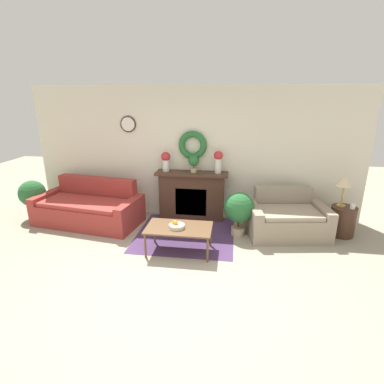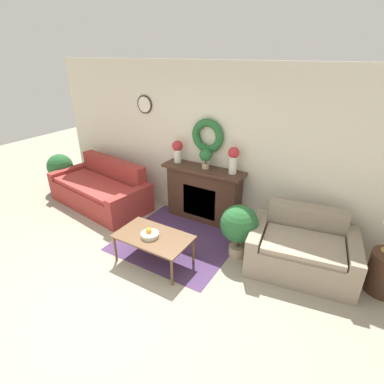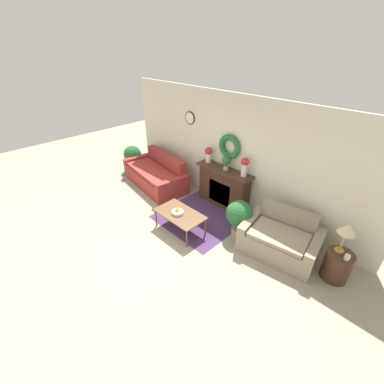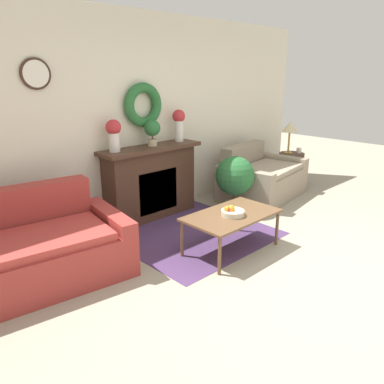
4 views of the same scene
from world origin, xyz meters
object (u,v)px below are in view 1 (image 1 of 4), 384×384
Objects in this scene: table_lamp at (345,183)px; couch_left at (89,208)px; vase_on_mantel_left at (166,160)px; loveseat_right at (286,219)px; fruit_bowl at (176,225)px; vase_on_mantel_right at (218,160)px; potted_plant_floor_by_loveseat at (239,209)px; fireplace at (192,195)px; coffee_table at (179,229)px; mug at (353,206)px; side_table_by_loveseat at (342,221)px; potted_plant_floor_by_couch at (33,195)px; potted_plant_on_mantel at (194,162)px.

couch_left is at bearing -178.24° from table_lamp.
loveseat_right is at bearing -11.99° from vase_on_mantel_left.
table_lamp is at bearing -6.40° from vase_on_mantel_left.
vase_on_mantel_right is (0.57, 1.50, 0.78)m from fruit_bowl.
vase_on_mantel_right reaches higher than potted_plant_floor_by_loveseat.
potted_plant_floor_by_loveseat is at bearing -35.04° from fireplace.
couch_left is 2.04× the size of coffee_table.
fruit_bowl is 3.19m from mug.
fruit_bowl is 3.12m from side_table_by_loveseat.
coffee_table is 1.32× the size of potted_plant_floor_by_couch.
potted_plant_on_mantel is (2.07, 0.51, 0.92)m from couch_left.
potted_plant_floor_by_couch is at bearing 163.26° from coffee_table.
couch_left reaches higher than mug.
vase_on_mantel_right is at bearing -0.00° from vase_on_mantel_left.
couch_left is 2.66× the size of potted_plant_floor_by_loveseat.
side_table_by_loveseat is 2.59m from vase_on_mantel_right.
fireplace is 1.19m from potted_plant_floor_by_loveseat.
coffee_table is 4.20× the size of fruit_bowl.
mug is (0.16, -0.12, -0.40)m from table_lamp.
couch_left is 2.22m from fruit_bowl.
mug is 2.59m from vase_on_mantel_right.
vase_on_mantel_left is (1.50, 0.53, 0.93)m from couch_left.
fruit_bowl is at bearing -93.15° from potted_plant_on_mantel.
coffee_table is at bearing -110.10° from vase_on_mantel_right.
fruit_bowl is (1.99, -0.97, 0.18)m from couch_left.
side_table_by_loveseat is 1.25× the size of vase_on_mantel_right.
table_lamp is at bearing 9.45° from potted_plant_floor_by_loveseat.
couch_left is 8.56× the size of fruit_bowl.
fruit_bowl is 0.46× the size of side_table_by_loveseat.
loveseat_right is 1.88× the size of potted_plant_floor_by_loveseat.
table_lamp is 0.68× the size of potted_plant_floor_by_loveseat.
vase_on_mantel_left is 2.89m from potted_plant_floor_by_couch.
potted_plant_on_mantel is 0.42× the size of potted_plant_floor_by_loveseat.
fireplace is at bearing 170.58° from mug.
vase_on_mantel_left is 1.13× the size of potted_plant_on_mantel.
fruit_bowl is 1.65m from potted_plant_on_mantel.
mug is 0.21× the size of vase_on_mantel_right.
potted_plant_on_mantel is at bearing 21.95° from couch_left.
coffee_table is 1.78m from vase_on_mantel_right.
fruit_bowl reaches higher than side_table_by_loveseat.
vase_on_mantel_left reaches higher than mug.
fireplace reaches higher than mug.
potted_plant_on_mantel is at bearing 170.73° from mug.
table_lamp is (4.86, 0.15, 0.70)m from couch_left.
loveseat_right is 1.17m from mug.
vase_on_mantel_right reaches higher than potted_plant_floor_by_couch.
couch_left is at bearing -166.27° from potted_plant_on_mantel.
vase_on_mantel_left is at bearing 172.96° from side_table_by_loveseat.
loveseat_right is at bearing 8.50° from couch_left.
mug reaches higher than coffee_table.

